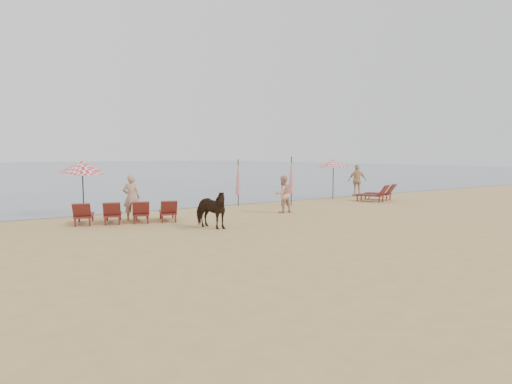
% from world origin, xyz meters
% --- Properties ---
extents(ground, '(120.00, 120.00, 0.00)m').
position_xyz_m(ground, '(0.00, 0.00, 0.00)').
color(ground, tan).
rests_on(ground, ground).
extents(sea, '(160.00, 140.00, 0.06)m').
position_xyz_m(sea, '(0.00, 80.00, 0.00)').
color(sea, '#51606B').
rests_on(sea, ground).
extents(lounger_cluster_left, '(3.75, 2.42, 0.55)m').
position_xyz_m(lounger_cluster_left, '(-3.99, 7.34, 0.38)').
color(lounger_cluster_left, maroon).
rests_on(lounger_cluster_left, ground).
extents(lounger_cluster_right, '(2.13, 2.09, 0.60)m').
position_xyz_m(lounger_cluster_right, '(9.32, 7.54, 0.42)').
color(lounger_cluster_right, maroon).
rests_on(lounger_cluster_right, ground).
extents(umbrella_open_left_b, '(1.78, 1.81, 2.27)m').
position_xyz_m(umbrella_open_left_b, '(-4.95, 9.94, 1.96)').
color(umbrella_open_left_b, black).
rests_on(umbrella_open_left_b, ground).
extents(umbrella_open_right, '(1.78, 1.78, 2.18)m').
position_xyz_m(umbrella_open_right, '(8.03, 9.60, 1.96)').
color(umbrella_open_right, black).
rests_on(umbrella_open_right, ground).
extents(umbrella_closed_left, '(0.27, 0.27, 2.23)m').
position_xyz_m(umbrella_closed_left, '(1.98, 9.64, 1.37)').
color(umbrella_closed_left, black).
rests_on(umbrella_closed_left, ground).
extents(umbrella_closed_right, '(0.29, 0.29, 2.35)m').
position_xyz_m(umbrella_closed_right, '(4.18, 8.37, 1.45)').
color(umbrella_closed_right, black).
rests_on(umbrella_closed_right, ground).
extents(cow, '(1.16, 1.64, 1.27)m').
position_xyz_m(cow, '(-1.98, 4.76, 0.63)').
color(cow, black).
rests_on(cow, ground).
extents(beachgoer_left, '(0.74, 0.64, 1.71)m').
position_xyz_m(beachgoer_left, '(-3.65, 7.89, 0.85)').
color(beachgoer_left, tan).
rests_on(beachgoer_left, ground).
extents(beachgoer_right_a, '(0.78, 0.62, 1.56)m').
position_xyz_m(beachgoer_right_a, '(2.34, 6.55, 0.78)').
color(beachgoer_right_a, '#DAA288').
rests_on(beachgoer_right_a, ground).
extents(beachgoer_right_b, '(1.19, 0.83, 1.88)m').
position_xyz_m(beachgoer_right_b, '(10.29, 9.97, 0.94)').
color(beachgoer_right_b, '#DCB289').
rests_on(beachgoer_right_b, ground).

